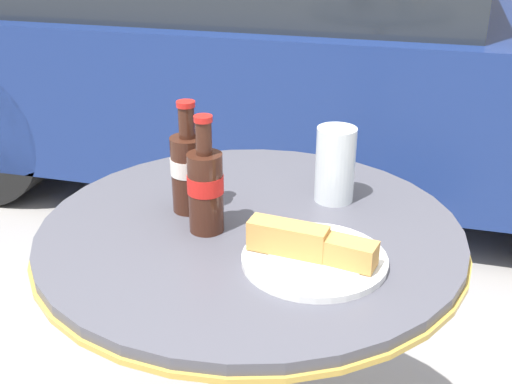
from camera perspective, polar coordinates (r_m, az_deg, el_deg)
bistro_table at (r=1.27m, az=-0.47°, el=-8.80°), size 0.79×0.79×0.73m
cola_bottle_left at (r=1.14m, az=-4.51°, el=0.44°), size 0.07×0.07×0.22m
cola_bottle_right at (r=1.22m, az=-6.00°, el=2.07°), size 0.07×0.07×0.22m
drinking_glass at (r=1.27m, az=7.04°, el=2.16°), size 0.08×0.08×0.15m
lunch_plate_near at (r=1.07m, az=5.05°, el=-5.42°), size 0.24×0.24×0.07m
parked_car at (r=3.23m, az=3.20°, el=13.05°), size 4.16×1.76×1.34m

